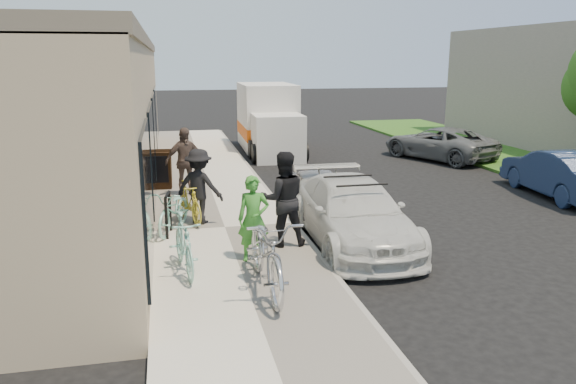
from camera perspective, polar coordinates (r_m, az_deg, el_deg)
ground at (r=9.95m, az=7.13°, el=-8.60°), size 120.00×120.00×0.00m
sidewalk at (r=12.29m, az=-6.43°, el=-3.88°), size 3.00×34.00×0.15m
curb at (r=12.53m, az=0.65°, el=-3.50°), size 0.12×34.00×0.13m
storefront at (r=16.88m, az=-19.55°, el=7.27°), size 3.60×20.00×4.22m
bike_rack at (r=11.79m, az=-12.10°, el=-1.79°), size 0.14×0.62×0.88m
sandwich_board at (r=15.97m, az=-12.96°, el=2.21°), size 0.71×0.71×1.08m
sedan_white at (r=11.48m, az=6.61°, el=-2.11°), size 1.95×4.57×1.35m
sedan_silver at (r=13.41m, az=3.26°, el=-0.23°), size 1.56×3.33×1.10m
moving_truck at (r=22.85m, az=-1.97°, el=7.11°), size 2.21×5.54×2.70m
far_car_blue at (r=17.06m, az=25.89°, el=1.76°), size 1.74×4.11×1.32m
far_car_gray at (r=21.85m, az=15.09°, el=4.81°), size 3.59×4.82×1.22m
tandem_bike at (r=8.81m, az=-2.14°, el=-6.09°), size 0.86×2.39×1.25m
woman_rider at (r=10.04m, az=-3.52°, el=-2.72°), size 0.62×0.46×1.55m
man_standing at (r=10.81m, az=-0.51°, el=-0.70°), size 0.91×0.72×1.85m
cruiser_bike_a at (r=9.69m, az=-10.53°, el=-5.27°), size 0.68×1.70×0.99m
cruiser_bike_b at (r=12.06m, az=-11.50°, el=-1.82°), size 1.15×1.81×0.90m
cruiser_bike_c at (r=12.67m, az=-10.01°, el=-1.00°), size 0.84×1.56×0.90m
bystander_a at (r=12.44m, az=-9.01°, el=0.57°), size 1.24×1.06×1.66m
bystander_b at (r=15.08m, az=-10.46°, el=3.06°), size 1.15×0.79×1.81m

